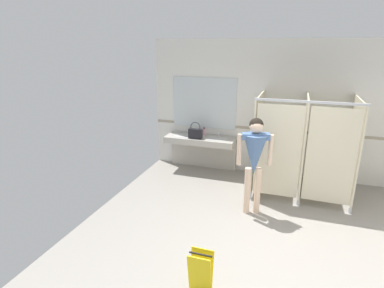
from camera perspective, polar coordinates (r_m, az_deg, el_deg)
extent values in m
cube|color=gray|center=(4.97, 12.53, -18.90)|extent=(5.94, 6.58, 0.10)
cube|color=silver|center=(7.19, 16.11, 5.95)|extent=(5.94, 0.12, 3.00)
cube|color=#9E937F|center=(7.23, 15.79, 2.38)|extent=(5.94, 0.01, 0.06)
cube|color=#B2ADA3|center=(7.30, 1.51, 0.77)|extent=(1.61, 0.59, 0.14)
cube|color=#B2ADA3|center=(7.66, 2.04, -1.65)|extent=(1.61, 0.08, 0.68)
cube|color=beige|center=(7.39, -1.55, 1.14)|extent=(0.42, 0.32, 0.11)
cylinder|color=silver|center=(7.57, -0.96, 2.38)|extent=(0.04, 0.04, 0.11)
cylinder|color=silver|center=(7.51, -1.10, 2.61)|extent=(0.03, 0.11, 0.03)
sphere|color=silver|center=(7.56, -0.43, 2.17)|extent=(0.04, 0.04, 0.04)
cube|color=beige|center=(7.16, 4.53, 0.56)|extent=(0.42, 0.32, 0.11)
cylinder|color=silver|center=(7.35, 4.99, 1.85)|extent=(0.04, 0.04, 0.11)
cylinder|color=silver|center=(7.29, 4.90, 2.08)|extent=(0.03, 0.11, 0.03)
sphere|color=silver|center=(7.35, 5.53, 1.63)|extent=(0.04, 0.04, 0.04)
cube|color=silver|center=(7.39, 2.25, 7.44)|extent=(1.51, 0.02, 1.18)
cube|color=beige|center=(6.56, 11.82, 0.93)|extent=(0.03, 1.44, 1.81)
cylinder|color=silver|center=(6.30, 10.51, -9.18)|extent=(0.05, 0.05, 0.12)
cube|color=beige|center=(6.53, 19.53, 0.18)|extent=(0.03, 1.44, 1.81)
cylinder|color=silver|center=(6.27, 18.64, -10.01)|extent=(0.05, 0.05, 0.12)
cube|color=beige|center=(6.62, 27.18, -0.56)|extent=(0.03, 1.44, 1.81)
cylinder|color=silver|center=(6.36, 26.74, -10.65)|extent=(0.05, 0.05, 0.12)
cube|color=beige|center=(5.87, 15.26, -1.32)|extent=(0.80, 0.03, 1.71)
cube|color=beige|center=(5.90, 23.84, -2.14)|extent=(0.81, 0.05, 1.71)
cube|color=#B7BABF|center=(5.65, 20.53, 7.17)|extent=(1.83, 0.04, 0.04)
cylinder|color=beige|center=(5.68, 11.78, -8.29)|extent=(0.11, 0.11, 0.85)
cylinder|color=beige|center=(5.66, 9.96, -8.30)|extent=(0.11, 0.11, 0.85)
cone|color=#4C6B99|center=(5.41, 11.27, -1.96)|extent=(0.49, 0.49, 0.72)
cube|color=#4C6B99|center=(5.31, 11.48, 1.39)|extent=(0.49, 0.28, 0.10)
cylinder|color=beige|center=(5.43, 14.04, -1.09)|extent=(0.08, 0.08, 0.54)
cylinder|color=beige|center=(5.35, 8.58, -1.02)|extent=(0.08, 0.08, 0.54)
sphere|color=beige|center=(5.27, 11.60, 3.22)|extent=(0.23, 0.23, 0.23)
sphere|color=black|center=(5.27, 11.59, 3.40)|extent=(0.23, 0.23, 0.23)
cube|color=black|center=(7.14, 0.60, 1.90)|extent=(0.31, 0.12, 0.22)
torus|color=black|center=(7.10, 0.61, 3.08)|extent=(0.23, 0.02, 0.23)
cylinder|color=#D899B2|center=(7.41, 2.20, 2.19)|extent=(0.07, 0.07, 0.15)
cylinder|color=black|center=(7.39, 2.21, 2.88)|extent=(0.03, 0.03, 0.04)
cylinder|color=beige|center=(7.21, 1.65, 1.47)|extent=(0.07, 0.07, 0.08)
cube|color=yellow|center=(4.00, 1.36, -22.75)|extent=(0.28, 0.10, 0.56)
cube|color=yellow|center=(4.07, 1.76, -21.97)|extent=(0.28, 0.10, 0.56)
cylinder|color=black|center=(3.87, 1.60, -19.39)|extent=(0.28, 0.02, 0.02)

